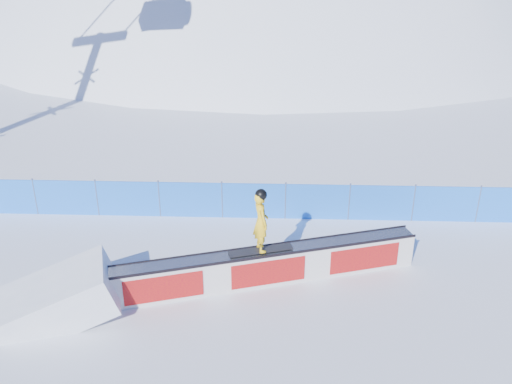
{
  "coord_description": "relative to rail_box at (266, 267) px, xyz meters",
  "views": [
    {
      "loc": [
        0.7,
        -11.66,
        8.44
      ],
      "look_at": [
        0.15,
        2.37,
        1.9
      ],
      "focal_mm": 40.0,
      "sensor_mm": 36.0,
      "label": 1
    }
  ],
  "objects": [
    {
      "name": "safety_fence",
      "position": [
        -0.46,
        3.64,
        0.12
      ],
      "size": [
        22.05,
        0.05,
        1.3
      ],
      "color": "blue",
      "rests_on": "ground"
    },
    {
      "name": "snow_hill",
      "position": [
        -0.46,
        41.14,
        -18.48
      ],
      "size": [
        64.0,
        64.0,
        64.0
      ],
      "color": "white",
      "rests_on": "ground"
    },
    {
      "name": "rail_box",
      "position": [
        0.0,
        0.0,
        0.0
      ],
      "size": [
        7.98,
        2.97,
        0.98
      ],
      "rotation": [
        0.0,
        0.0,
        0.3
      ],
      "color": "silver",
      "rests_on": "ground"
    },
    {
      "name": "snow_ramp",
      "position": [
        -4.88,
        -1.52,
        -0.48
      ],
      "size": [
        3.2,
        2.5,
        1.75
      ],
      "primitive_type": null,
      "rotation": [
        0.0,
        -0.31,
        0.3
      ],
      "color": "white",
      "rests_on": "ground"
    },
    {
      "name": "ground",
      "position": [
        -0.46,
        -0.86,
        -0.48
      ],
      "size": [
        160.0,
        160.0,
        0.0
      ],
      "primitive_type": "plane",
      "color": "white",
      "rests_on": "ground"
    },
    {
      "name": "snowboarder",
      "position": [
        -0.13,
        -0.04,
        1.34
      ],
      "size": [
        1.66,
        0.77,
        1.72
      ],
      "rotation": [
        0.0,
        0.0,
        1.92
      ],
      "color": "black",
      "rests_on": "rail_box"
    }
  ]
}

